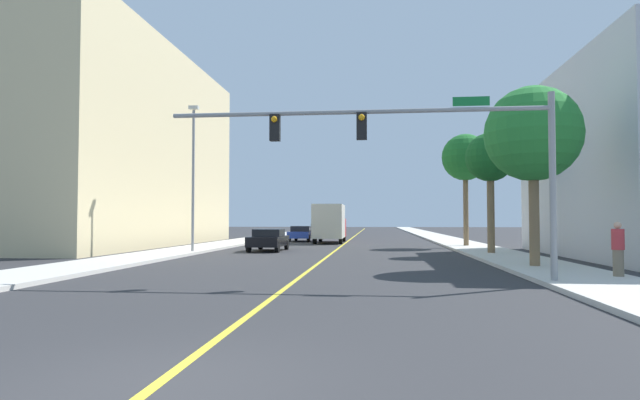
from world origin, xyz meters
The scene contains 15 objects.
ground centered at (0.00, 42.00, 0.00)m, with size 192.00×192.00×0.00m, color #2D2D30.
sidewalk_left centered at (-9.08, 42.00, 0.07)m, with size 3.35×168.00×0.15m, color beige.
sidewalk_right centered at (9.08, 42.00, 0.07)m, with size 3.35×168.00×0.15m, color beige.
lane_marking_center centered at (0.00, 42.00, 0.00)m, with size 0.16×144.00×0.01m, color yellow.
building_left_near centered at (-18.36, 32.21, 7.43)m, with size 12.18×27.03×14.85m, color beige.
traffic_signal_mast centered at (3.89, 10.20, 4.35)m, with size 11.83×0.36×5.63m.
street_lamp centered at (-7.91, 23.11, 4.77)m, with size 0.56×0.28×8.39m.
palm_near centered at (8.73, 15.30, 5.30)m, with size 3.75×3.75×7.07m.
palm_mid centered at (8.81, 23.45, 5.28)m, with size 2.68×2.68×6.58m.
palm_far centered at (8.83, 31.60, 6.28)m, with size 3.28×3.28×7.84m.
car_yellow centered at (-3.86, 52.70, 0.78)m, with size 1.98×4.51×1.53m.
car_black centered at (-4.12, 26.20, 0.72)m, with size 1.97×4.28×1.36m.
car_blue centered at (-4.12, 41.05, 0.72)m, with size 2.13×4.32×1.38m.
delivery_truck centered at (-1.32, 37.86, 1.69)m, with size 2.46×7.04×3.20m.
pedestrian centered at (10.21, 11.58, 1.01)m, with size 0.38×0.38×1.73m.
Camera 1 is at (2.58, -6.02, 1.94)m, focal length 29.43 mm.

